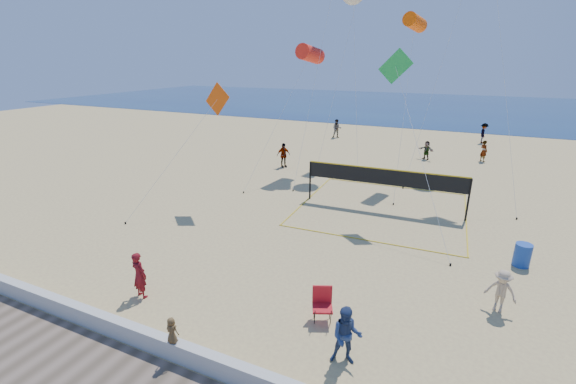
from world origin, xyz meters
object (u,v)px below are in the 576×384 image
at_px(trash_barrel, 522,255).
at_px(volleyball_net, 384,182).
at_px(woman, 139,275).
at_px(camp_chair, 322,302).

bearing_deg(trash_barrel, volleyball_net, 148.67).
xyz_separation_m(woman, volleyball_net, (5.78, 11.59, 0.71)).
bearing_deg(trash_barrel, woman, -146.97).
bearing_deg(volleyball_net, woman, -118.53).
relative_size(woman, volleyball_net, 0.19).
relative_size(camp_chair, trash_barrel, 1.35).
xyz_separation_m(trash_barrel, volleyball_net, (-6.22, 3.79, 1.08)).
height_order(camp_chair, volleyball_net, volleyball_net).
bearing_deg(volleyball_net, trash_barrel, -33.34).
height_order(woman, trash_barrel, woman).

